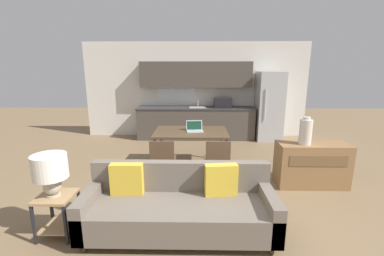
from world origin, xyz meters
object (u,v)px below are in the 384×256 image
(dining_table, at_px, (191,134))
(credenza, at_px, (311,165))
(refrigerator, at_px, (269,106))
(table_lamp, at_px, (50,170))
(dining_chair_near_left, at_px, (163,159))
(couch, at_px, (179,206))
(side_table, at_px, (57,209))
(laptop, at_px, (195,129))
(dining_chair_near_right, at_px, (217,159))
(vase, at_px, (306,132))

(dining_table, relative_size, credenza, 1.23)
(refrigerator, xyz_separation_m, table_lamp, (-3.69, -4.37, -0.11))
(dining_chair_near_left, bearing_deg, credenza, 179.50)
(couch, height_order, side_table, couch)
(couch, bearing_deg, dining_chair_near_left, 106.13)
(side_table, bearing_deg, laptop, 53.87)
(side_table, xyz_separation_m, dining_chair_near_left, (1.09, 1.35, 0.14))
(couch, distance_m, table_lamp, 1.56)
(refrigerator, xyz_separation_m, credenza, (-0.05, -2.96, -0.57))
(dining_table, xyz_separation_m, table_lamp, (-1.57, -2.20, 0.14))
(side_table, bearing_deg, couch, 4.30)
(refrigerator, distance_m, table_lamp, 5.72)
(laptop, bearing_deg, dining_table, -174.22)
(refrigerator, relative_size, dining_chair_near_right, 2.26)
(laptop, bearing_deg, credenza, -28.48)
(dining_table, xyz_separation_m, couch, (-0.10, -2.09, -0.37))
(laptop, bearing_deg, dining_chair_near_right, -72.50)
(dining_chair_near_left, bearing_deg, refrigerator, -132.41)
(couch, bearing_deg, laptop, 85.44)
(dining_chair_near_right, distance_m, laptop, 1.00)
(side_table, xyz_separation_m, vase, (3.45, 1.39, 0.62))
(couch, relative_size, dining_chair_near_left, 2.72)
(refrigerator, relative_size, side_table, 3.65)
(laptop, bearing_deg, side_table, -132.82)
(laptop, bearing_deg, dining_chair_near_left, -128.03)
(refrigerator, distance_m, couch, 4.85)
(dining_table, relative_size, couch, 0.63)
(couch, height_order, table_lamp, table_lamp)
(table_lamp, distance_m, dining_chair_near_right, 2.46)
(refrigerator, distance_m, laptop, 2.98)
(dining_chair_near_right, bearing_deg, table_lamp, 33.07)
(laptop, bearing_deg, refrigerator, 39.87)
(refrigerator, height_order, dining_chair_near_right, refrigerator)
(couch, relative_size, laptop, 6.51)
(side_table, distance_m, dining_chair_near_left, 1.74)
(side_table, relative_size, dining_chair_near_left, 0.62)
(couch, xyz_separation_m, table_lamp, (-1.47, -0.11, 0.50))
(table_lamp, bearing_deg, couch, 4.13)
(table_lamp, xyz_separation_m, dining_chair_near_right, (2.03, 1.35, -0.35))
(dining_chair_near_left, height_order, laptop, laptop)
(vase, bearing_deg, refrigerator, 85.82)
(table_lamp, bearing_deg, dining_table, 54.48)
(vase, bearing_deg, side_table, -158.06)
(refrigerator, bearing_deg, couch, -117.42)
(dining_chair_near_right, distance_m, dining_chair_near_left, 0.91)
(dining_table, height_order, side_table, dining_table)
(couch, height_order, vase, vase)
(refrigerator, relative_size, dining_table, 1.32)
(dining_table, height_order, table_lamp, table_lamp)
(dining_chair_near_right, height_order, dining_chair_near_left, same)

